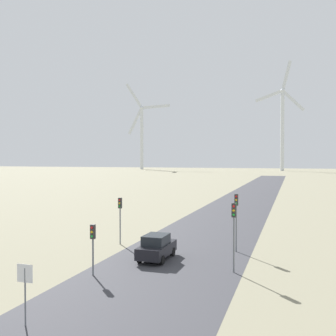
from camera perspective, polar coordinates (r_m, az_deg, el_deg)
name	(u,v)px	position (r m, az deg, el deg)	size (l,w,h in m)	color
road_surface	(230,214)	(52.97, 8.94, -6.59)	(10.00, 240.00, 0.01)	#38383D
stop_sign_near	(25,283)	(18.94, -20.04, -15.36)	(0.81, 0.07, 2.72)	slate
traffic_light_post_near_left	(93,238)	(25.38, -10.87, -9.96)	(0.28, 0.34, 3.21)	slate
traffic_light_post_near_right	(234,222)	(25.73, 9.53, -7.75)	(0.28, 0.34, 4.47)	slate
traffic_light_post_mid_left	(120,210)	(33.92, -6.98, -6.11)	(0.28, 0.34, 3.98)	slate
traffic_light_post_mid_right	(236,210)	(31.44, 9.88, -5.99)	(0.28, 0.34, 4.54)	slate
car_approaching	(157,247)	(29.03, -1.68, -11.40)	(1.88, 4.11, 1.83)	black
wind_turbine_far_left	(142,131)	(269.49, -3.83, 5.41)	(31.28, 2.90, 58.97)	silver
wind_turbine_left	(282,122)	(245.40, 16.27, 6.40)	(29.09, 10.08, 65.09)	silver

